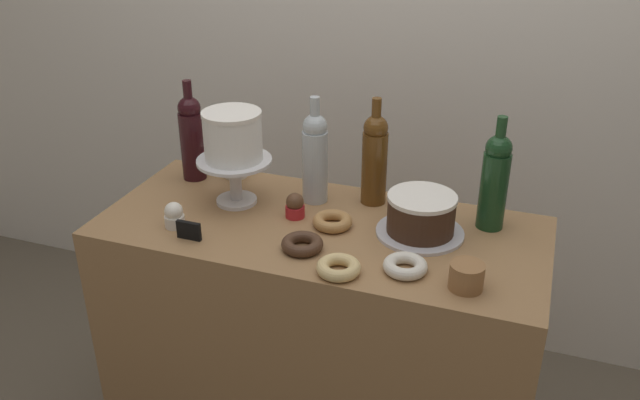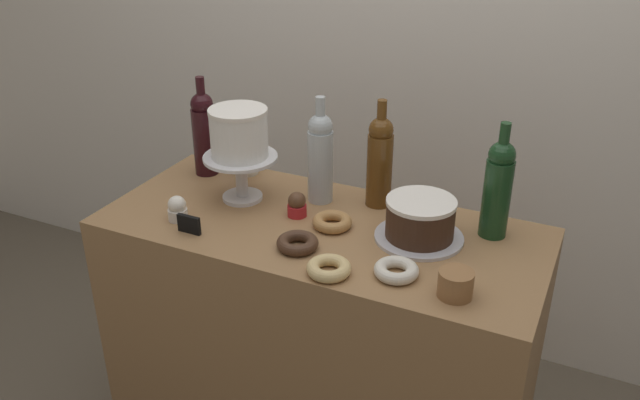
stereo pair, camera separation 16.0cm
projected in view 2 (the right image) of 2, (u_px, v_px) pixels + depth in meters
The scene contains 19 objects.
back_wall at pixel (421, 22), 2.38m from camera, with size 6.00×0.05×2.60m.
display_counter at pixel (320, 350), 2.08m from camera, with size 1.26×0.55×0.89m.
cake_stand_pedestal at pixel (241, 170), 1.99m from camera, with size 0.22×0.22×0.14m.
white_layer_cake at pixel (239, 133), 1.93m from camera, with size 0.17×0.17×0.15m.
silver_serving_platter at pixel (419, 237), 1.81m from camera, with size 0.24×0.24×0.01m.
chocolate_round_cake at pixel (420, 218), 1.78m from camera, with size 0.19×0.19×0.11m.
wine_bottle_green at pixel (498, 187), 1.77m from camera, with size 0.08×0.08×0.33m.
wine_bottle_clear at pixel (320, 156), 1.96m from camera, with size 0.08×0.08×0.33m.
wine_bottle_amber at pixel (380, 160), 1.93m from camera, with size 0.08×0.08×0.33m.
wine_bottle_dark_red at pixel (204, 132), 2.14m from camera, with size 0.08×0.08×0.33m.
cupcake_chocolate at pixel (297, 205), 1.91m from camera, with size 0.06×0.06×0.07m.
cupcake_vanilla at pixel (177, 209), 1.89m from camera, with size 0.06×0.06×0.07m.
donut_chocolate at pixel (297, 243), 1.76m from camera, with size 0.11×0.11×0.03m.
donut_glazed at pixel (329, 268), 1.65m from camera, with size 0.11×0.11×0.03m.
donut_maple at pixel (332, 222), 1.86m from camera, with size 0.11×0.11×0.03m.
donut_sugar at pixel (396, 270), 1.64m from camera, with size 0.11×0.11×0.03m.
cookie_stack at pixel (456, 284), 1.56m from camera, with size 0.08×0.08×0.07m.
price_sign_chalkboard at pixel (189, 224), 1.83m from camera, with size 0.07×0.01×0.05m.
coffee_cup_ceramic at pixel (246, 161), 2.18m from camera, with size 0.08×0.08×0.08m.
Camera 2 is at (0.70, -1.49, 1.80)m, focal length 37.33 mm.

